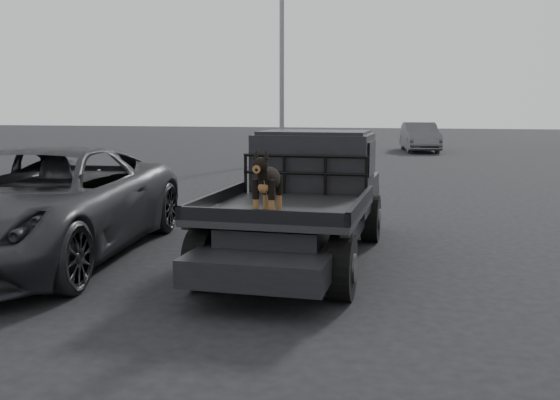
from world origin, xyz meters
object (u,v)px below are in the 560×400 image
(flatbed_ute, at_px, (301,228))
(distant_car_a, at_px, (420,137))
(dog, at_px, (268,185))
(parked_suv, at_px, (41,204))

(flatbed_ute, height_order, distant_car_a, distant_car_a)
(dog, distance_m, parked_suv, 3.75)
(dog, relative_size, parked_suv, 0.13)
(flatbed_ute, distance_m, parked_suv, 3.73)
(dog, xyz_separation_m, distant_car_a, (1.07, 24.75, -0.58))
(parked_suv, bearing_deg, distant_car_a, 71.58)
(parked_suv, distance_m, distant_car_a, 24.28)
(parked_suv, bearing_deg, flatbed_ute, 5.12)
(flatbed_ute, height_order, dog, dog)
(parked_suv, relative_size, distant_car_a, 1.33)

